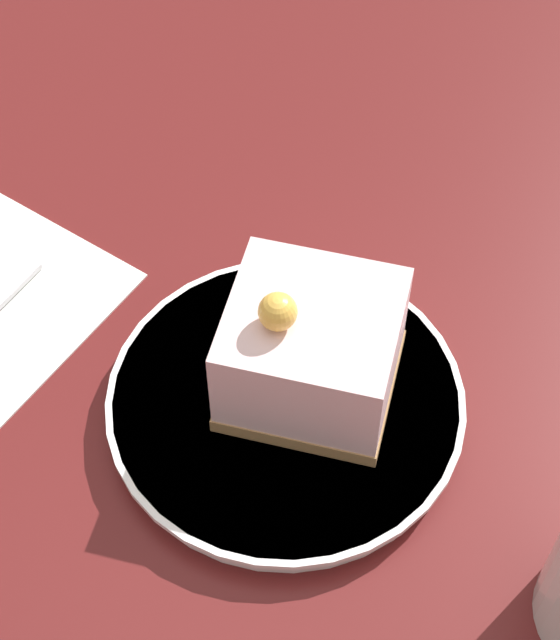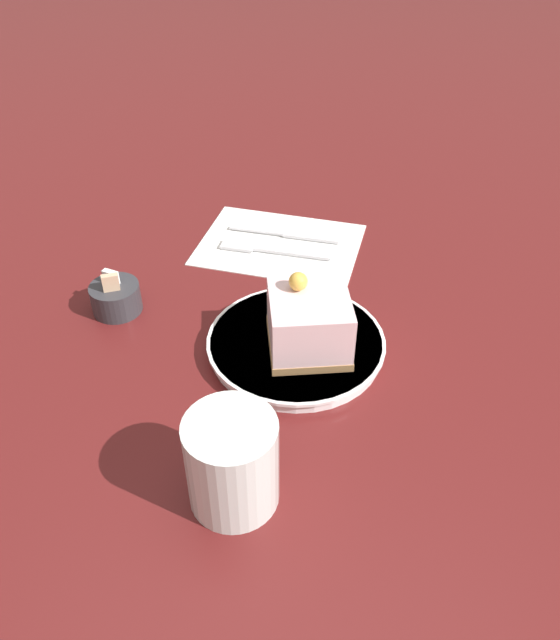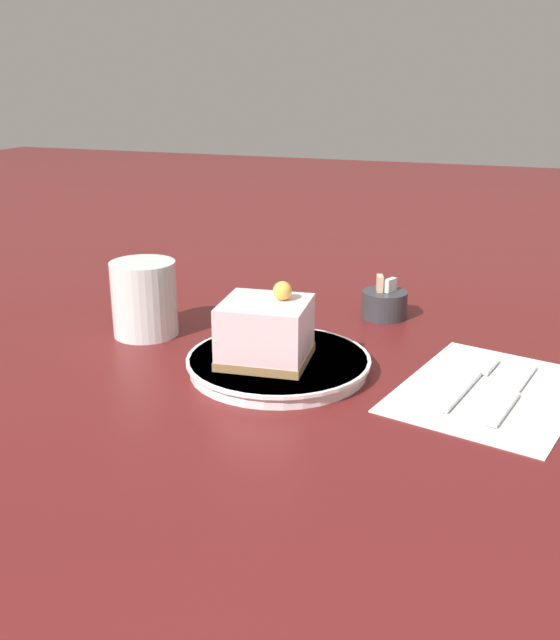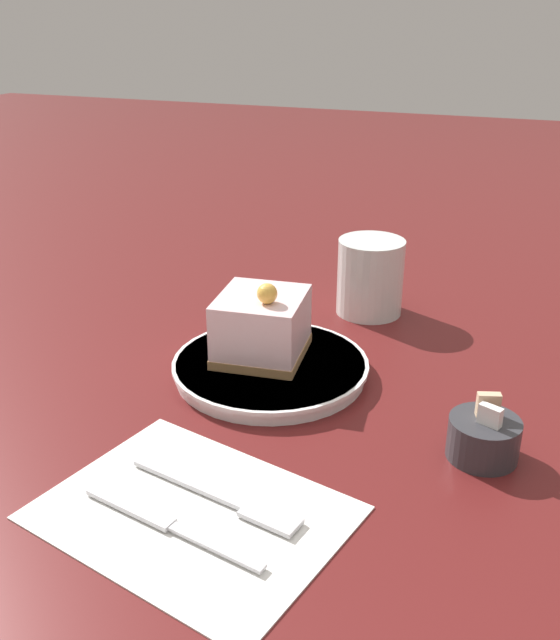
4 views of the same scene
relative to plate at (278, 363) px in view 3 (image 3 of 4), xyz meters
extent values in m
plane|color=#5B1919|center=(0.03, 0.04, -0.01)|extent=(4.00, 4.00, 0.00)
cylinder|color=white|center=(0.00, 0.00, 0.00)|extent=(0.20, 0.20, 0.02)
cylinder|color=white|center=(0.00, 0.00, 0.01)|extent=(0.21, 0.21, 0.00)
cube|color=#9E7547|center=(-0.01, -0.01, 0.01)|extent=(0.10, 0.10, 0.01)
cube|color=silver|center=(-0.01, -0.01, 0.05)|extent=(0.10, 0.10, 0.06)
sphere|color=#EFB747|center=(0.01, 0.00, 0.09)|extent=(0.02, 0.02, 0.02)
cube|color=white|center=(0.23, 0.02, -0.01)|extent=(0.22, 0.27, 0.00)
cube|color=silver|center=(0.20, 0.01, 0.00)|extent=(0.03, 0.11, 0.00)
cube|color=silver|center=(0.22, 0.08, 0.00)|extent=(0.03, 0.05, 0.00)
cube|color=silver|center=(0.25, -0.02, 0.00)|extent=(0.03, 0.09, 0.00)
cube|color=silver|center=(0.26, 0.06, 0.00)|extent=(0.03, 0.08, 0.00)
cylinder|color=#333338|center=(0.07, 0.23, 0.01)|extent=(0.06, 0.06, 0.04)
cube|color=#D8B28C|center=(0.07, 0.23, 0.04)|extent=(0.01, 0.02, 0.02)
cube|color=white|center=(0.08, 0.23, 0.04)|extent=(0.02, 0.02, 0.02)
cylinder|color=silver|center=(-0.20, 0.06, 0.04)|extent=(0.08, 0.08, 0.10)
camera|label=1|loc=(-0.11, 0.31, 0.53)|focal=60.00mm
camera|label=2|loc=(-0.55, 0.01, 0.48)|focal=35.00mm
camera|label=3|loc=(0.25, -0.70, 0.31)|focal=40.00mm
camera|label=4|loc=(0.63, 0.24, 0.36)|focal=40.00mm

